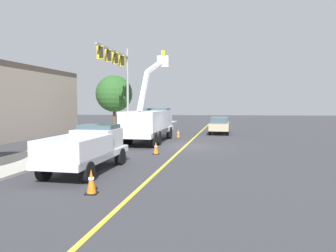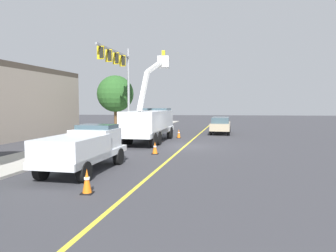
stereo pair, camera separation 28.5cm
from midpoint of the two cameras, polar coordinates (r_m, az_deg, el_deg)
ground at (r=22.73m, az=3.43°, el=-3.72°), size 120.00×120.00×0.00m
sidewalk_far_side at (r=25.00m, az=-13.96°, el=-2.98°), size 60.03×10.27×0.12m
lane_centre_stripe at (r=22.73m, az=3.43°, el=-3.71°), size 49.71×5.73×0.01m
utility_bucket_truck at (r=25.04m, az=-3.06°, el=0.73°), size 8.43×3.40×7.35m
service_pickup_truck at (r=14.69m, az=-14.62°, el=-3.78°), size 5.80×2.71×2.06m
passing_minivan at (r=32.41m, az=9.82°, el=0.31°), size 4.98×2.42×1.69m
traffic_cone_leading at (r=11.24m, az=-13.86°, el=-9.79°), size 0.40×0.40×0.87m
traffic_cone_mid_front at (r=19.23m, az=-1.97°, el=-4.04°), size 0.40×0.40×0.76m
traffic_cone_mid_rear at (r=28.11m, az=2.27°, el=-1.42°), size 0.40×0.40×0.78m
traffic_signal_mast at (r=28.39m, az=-8.52°, el=9.96°), size 7.19×1.10×8.32m
street_tree_right at (r=33.70m, az=-9.34°, el=5.82°), size 3.86×3.86×6.07m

